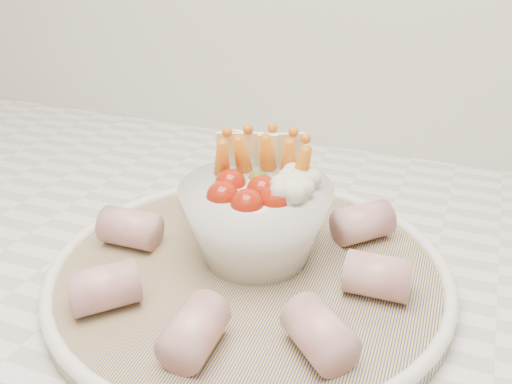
% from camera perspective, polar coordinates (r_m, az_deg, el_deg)
% --- Properties ---
extents(serving_platter, '(0.37, 0.37, 0.02)m').
position_cam_1_polar(serving_platter, '(0.51, -0.67, -8.02)').
color(serving_platter, navy).
rests_on(serving_platter, kitchen_counter).
extents(veggie_bowl, '(0.14, 0.14, 0.11)m').
position_cam_1_polar(veggie_bowl, '(0.51, 0.14, -2.30)').
color(veggie_bowl, silver).
rests_on(veggie_bowl, serving_platter).
extents(cured_meat_rolls, '(0.29, 0.29, 0.04)m').
position_cam_1_polar(cured_meat_rolls, '(0.50, -0.76, -5.88)').
color(cured_meat_rolls, '#AB4E54').
rests_on(cured_meat_rolls, serving_platter).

